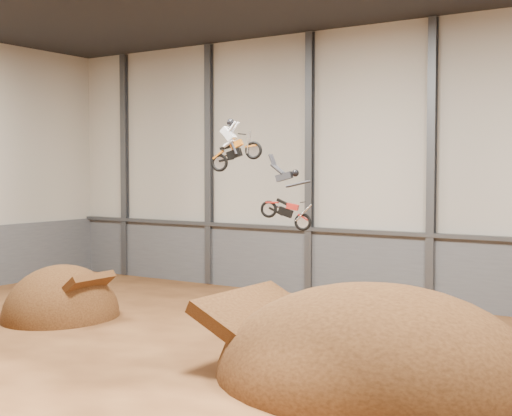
% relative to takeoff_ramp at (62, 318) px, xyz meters
% --- Properties ---
extents(floor, '(40.00, 40.00, 0.00)m').
position_rel_takeoff_ramp_xyz_m(floor, '(9.83, -3.45, 0.00)').
color(floor, '#4F2B15').
rests_on(floor, ground).
extents(back_wall, '(40.00, 0.10, 14.00)m').
position_rel_takeoff_ramp_xyz_m(back_wall, '(9.83, 11.55, 7.00)').
color(back_wall, beige).
rests_on(back_wall, ground).
extents(lower_band_back, '(39.80, 0.18, 3.50)m').
position_rel_takeoff_ramp_xyz_m(lower_band_back, '(9.83, 11.45, 1.75)').
color(lower_band_back, '#585A60').
rests_on(lower_band_back, ground).
extents(steel_rail, '(39.80, 0.35, 0.20)m').
position_rel_takeoff_ramp_xyz_m(steel_rail, '(9.83, 11.30, 3.55)').
color(steel_rail, '#47494F').
rests_on(steel_rail, lower_band_back).
extents(steel_column_0, '(0.40, 0.36, 13.90)m').
position_rel_takeoff_ramp_xyz_m(steel_column_0, '(-6.84, 11.35, 7.00)').
color(steel_column_0, '#47494F').
rests_on(steel_column_0, ground).
extents(steel_column_1, '(0.40, 0.36, 13.90)m').
position_rel_takeoff_ramp_xyz_m(steel_column_1, '(-0.17, 11.35, 7.00)').
color(steel_column_1, '#47494F').
rests_on(steel_column_1, ground).
extents(steel_column_2, '(0.40, 0.36, 13.90)m').
position_rel_takeoff_ramp_xyz_m(steel_column_2, '(6.49, 11.35, 7.00)').
color(steel_column_2, '#47494F').
rests_on(steel_column_2, ground).
extents(steel_column_3, '(0.40, 0.36, 13.90)m').
position_rel_takeoff_ramp_xyz_m(steel_column_3, '(13.16, 11.35, 7.00)').
color(steel_column_3, '#47494F').
rests_on(steel_column_3, ground).
extents(takeoff_ramp, '(4.81, 5.55, 4.81)m').
position_rel_takeoff_ramp_xyz_m(takeoff_ramp, '(0.00, 0.00, 0.00)').
color(takeoff_ramp, '#361D0D').
rests_on(takeoff_ramp, ground).
extents(landing_ramp, '(10.57, 9.35, 6.10)m').
position_rel_takeoff_ramp_xyz_m(landing_ramp, '(15.75, -1.08, 0.00)').
color(landing_ramp, '#361D0D').
rests_on(landing_ramp, ground).
extents(fmx_rider_a, '(2.75, 1.31, 2.51)m').
position_rel_takeoff_ramp_xyz_m(fmx_rider_a, '(9.48, 0.39, 7.83)').
color(fmx_rider_a, '#C56615').
extents(fmx_rider_b, '(3.54, 1.65, 3.19)m').
position_rel_takeoff_ramp_xyz_m(fmx_rider_b, '(10.56, 1.84, 5.80)').
color(fmx_rider_b, '#A92019').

